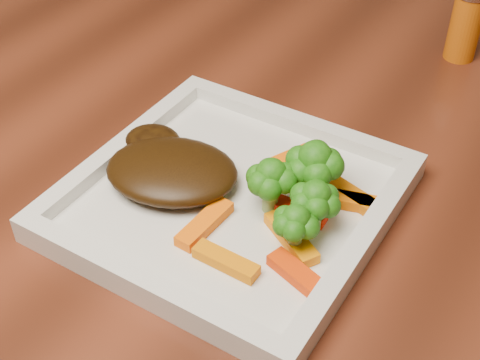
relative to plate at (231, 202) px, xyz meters
The scene contains 15 objects.
plate is the anchor object (origin of this frame).
steak 0.06m from the plate, 167.97° to the right, with size 0.12×0.10×0.03m, color #311D07.
broccoli_0 0.08m from the plate, 30.73° to the left, with size 0.06×0.06×0.07m, color #326210, non-canonical shape.
broccoli_1 0.09m from the plate, ahead, with size 0.05×0.05×0.06m, color #135F0F, non-canonical shape.
broccoli_2 0.09m from the plate, 18.92° to the right, with size 0.04×0.04×0.06m, color #116711, non-canonical shape.
broccoli_3 0.05m from the plate, ahead, with size 0.05×0.05×0.06m, color #1D6110, non-canonical shape.
carrot_0 0.08m from the plate, 60.29° to the right, with size 0.06×0.02×0.01m, color orange.
carrot_1 0.11m from the plate, 28.91° to the right, with size 0.06×0.02×0.01m, color #E23603.
carrot_2 0.05m from the plate, 86.92° to the right, with size 0.06×0.02×0.01m, color #FF6404.
carrot_3 0.11m from the plate, 25.21° to the left, with size 0.06×0.02×0.01m, color #DF6103.
carrot_4 0.07m from the plate, 73.06° to the left, with size 0.05×0.01×0.01m, color #FF6304.
carrot_5 0.08m from the plate, 16.21° to the right, with size 0.06×0.02×0.01m, color orange.
carrot_6 0.06m from the plate, ahead, with size 0.06×0.02×0.01m, color #FF1C04.
spice_shaker 0.39m from the plate, 76.12° to the left, with size 0.04×0.04×0.09m, color #C0570A.
carrot_7 0.11m from the plate, 27.23° to the left, with size 0.06×0.02×0.01m, color #CD6003.
Camera 1 is at (0.04, -0.52, 1.17)m, focal length 50.00 mm.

